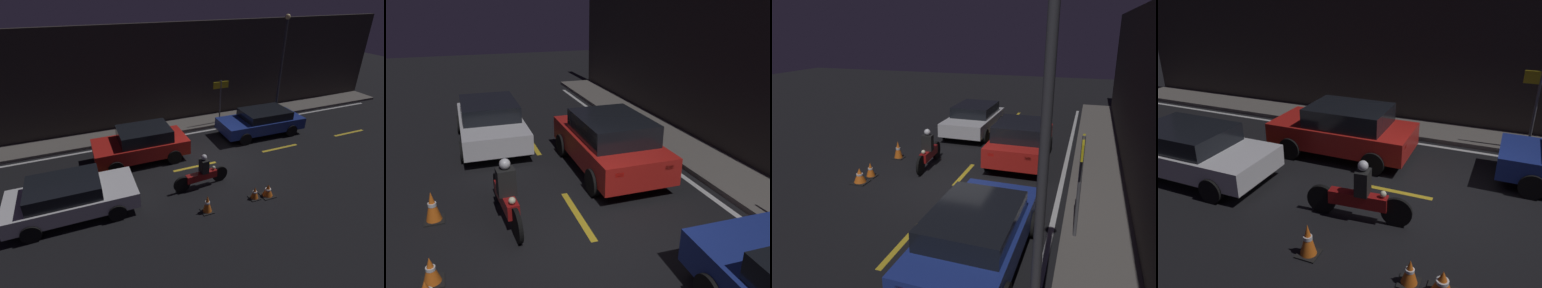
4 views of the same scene
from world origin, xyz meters
TOP-DOWN VIEW (x-y plane):
  - ground_plane at (0.00, 0.00)m, footprint 56.00×56.00m
  - raised_curb at (0.00, 4.25)m, footprint 28.00×1.63m
  - building_front at (0.00, 5.22)m, footprint 28.00×0.30m
  - lane_dash_b at (-5.50, 0.00)m, footprint 2.00×0.14m
  - lane_dash_c at (-1.00, 0.00)m, footprint 2.00×0.14m
  - lane_solid_kerb at (0.00, 3.19)m, footprint 25.20×0.14m
  - sedan_white at (-6.06, -1.20)m, footprint 4.23×2.03m
  - taxi_red at (-2.94, 1.53)m, footprint 4.10×2.00m
  - motorcycle at (-1.33, -1.42)m, footprint 2.34×0.38m
  - traffic_cone_near at (-1.75, -2.87)m, footprint 0.41×0.41m
  - traffic_cone_mid at (0.18, -2.87)m, footprint 0.37×0.37m
  - traffic_cone_far at (0.73, -2.92)m, footprint 0.50×0.50m
  - shop_sign at (2.07, 3.74)m, footprint 0.90×0.08m

SIDE VIEW (x-z plane):
  - ground_plane at x=0.00m, z-range 0.00..0.00m
  - lane_solid_kerb at x=0.00m, z-range 0.00..0.01m
  - lane_dash_b at x=-5.50m, z-range 0.00..0.01m
  - lane_dash_c at x=-1.00m, z-range 0.00..0.01m
  - raised_curb at x=0.00m, z-range 0.00..0.14m
  - traffic_cone_mid at x=0.18m, z-range -0.01..0.48m
  - traffic_cone_far at x=0.73m, z-range -0.01..0.48m
  - traffic_cone_near at x=-1.75m, z-range -0.01..0.66m
  - motorcycle at x=-1.33m, z-range -0.13..1.27m
  - sedan_white at x=-6.06m, z-range 0.05..1.39m
  - taxi_red at x=-2.94m, z-range 0.04..1.56m
  - shop_sign at x=2.07m, z-range 0.63..3.03m
  - building_front at x=0.00m, z-range 0.00..5.42m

